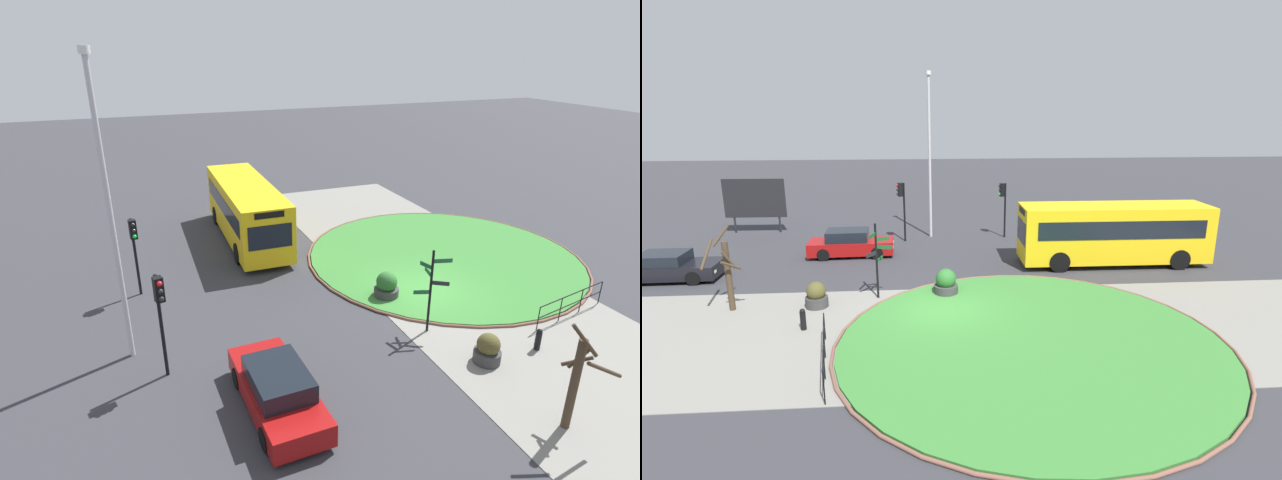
{
  "view_description": "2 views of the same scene",
  "coord_description": "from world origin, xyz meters",
  "views": [
    {
      "loc": [
        -15.82,
        10.89,
        9.75
      ],
      "look_at": [
        3.26,
        3.44,
        1.64
      ],
      "focal_mm": 28.25,
      "sensor_mm": 36.0,
      "label": 1
    },
    {
      "loc": [
        -0.59,
        -17.32,
        7.52
      ],
      "look_at": [
        1.12,
        5.21,
        1.44
      ],
      "focal_mm": 27.22,
      "sensor_mm": 36.0,
      "label": 2
    }
  ],
  "objects": [
    {
      "name": "bus_yellow",
      "position": [
        8.68,
        5.42,
        1.62
      ],
      "size": [
        9.28,
        2.61,
        3.0
      ],
      "rotation": [
        0.0,
        0.0,
        3.13
      ],
      "color": "yellow",
      "rests_on": "ground"
    },
    {
      "name": "traffic_light_far",
      "position": [
        4.01,
        11.03,
        2.43
      ],
      "size": [
        0.49,
        0.3,
        3.3
      ],
      "rotation": [
        0.0,
        0.0,
        3.33
      ],
      "color": "black",
      "rests_on": "ground"
    },
    {
      "name": "bollard_foreground",
      "position": [
        -4.98,
        -1.24,
        0.41
      ],
      "size": [
        0.2,
        0.2,
        0.8
      ],
      "color": "black",
      "rests_on": "ground"
    },
    {
      "name": "planter_kerbside",
      "position": [
        -4.95,
        0.82,
        0.47
      ],
      "size": [
        0.88,
        0.88,
        1.05
      ],
      "color": "#383838",
      "rests_on": "ground"
    },
    {
      "name": "railing_grass_edge",
      "position": [
        -3.7,
        -3.98,
        0.64
      ],
      "size": [
        0.76,
        3.85,
        0.99
      ],
      "rotation": [
        0.0,
        0.0,
        4.9
      ],
      "color": "black",
      "rests_on": "ground"
    },
    {
      "name": "ground",
      "position": [
        0.0,
        0.0,
        0.0
      ],
      "size": [
        120.0,
        120.0,
        0.0
      ],
      "primitive_type": "plane",
      "color": "#333338"
    },
    {
      "name": "traffic_light_near",
      "position": [
        -1.99,
        10.54,
        2.55
      ],
      "size": [
        0.48,
        0.32,
        3.47
      ],
      "rotation": [
        0.0,
        0.0,
        3.39
      ],
      "color": "black",
      "rests_on": "ground"
    },
    {
      "name": "sidewalk_paving",
      "position": [
        0.0,
        -1.79,
        0.01
      ],
      "size": [
        32.0,
        8.42,
        0.02
      ],
      "primitive_type": "cube",
      "color": "gray",
      "rests_on": "ground"
    },
    {
      "name": "planter_near_signpost",
      "position": [
        0.18,
        1.75,
        0.51
      ],
      "size": [
        1.01,
        1.01,
        1.14
      ],
      "color": "#383838",
      "rests_on": "ground"
    },
    {
      "name": "street_tree_bare",
      "position": [
        -8.2,
        0.75,
        1.6
      ],
      "size": [
        1.33,
        1.42,
        3.31
      ],
      "color": "#423323",
      "rests_on": "ground"
    },
    {
      "name": "signpost_directional",
      "position": [
        -2.59,
        1.57,
        1.83
      ],
      "size": [
        0.99,
        1.24,
        3.18
      ],
      "color": "black",
      "rests_on": "ground"
    },
    {
      "name": "billboard_left",
      "position": [
        -11.22,
        13.37,
        2.15
      ],
      "size": [
        3.79,
        0.22,
        3.42
      ],
      "rotation": [
        0.0,
        0.0,
        -0.02
      ],
      "color": "black",
      "rests_on": "ground"
    },
    {
      "name": "car_near_lane",
      "position": [
        -12.36,
        4.57,
        0.6
      ],
      "size": [
        4.5,
        1.92,
        1.28
      ],
      "rotation": [
        0.0,
        0.0,
        0.02
      ],
      "color": "black",
      "rests_on": "ground"
    },
    {
      "name": "grass_island",
      "position": [
        2.82,
        -2.75,
        0.05
      ],
      "size": [
        12.77,
        12.77,
        0.1
      ],
      "primitive_type": "cylinder",
      "color": "#387A33",
      "rests_on": "ground"
    },
    {
      "name": "lamppost_tall",
      "position": [
        -0.32,
        11.55,
        5.12
      ],
      "size": [
        0.32,
        0.32,
        9.65
      ],
      "color": "#B7B7BC",
      "rests_on": "ground"
    },
    {
      "name": "grass_kerb_ring",
      "position": [
        2.82,
        -2.75,
        0.06
      ],
      "size": [
        13.08,
        13.08,
        0.11
      ],
      "primitive_type": "torus",
      "color": "brown",
      "rests_on": "ground"
    },
    {
      "name": "car_far_lane",
      "position": [
        -4.62,
        7.8,
        0.66
      ],
      "size": [
        4.47,
        1.91,
        1.41
      ],
      "rotation": [
        0.0,
        0.0,
        0.04
      ],
      "color": "maroon",
      "rests_on": "ground"
    }
  ]
}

